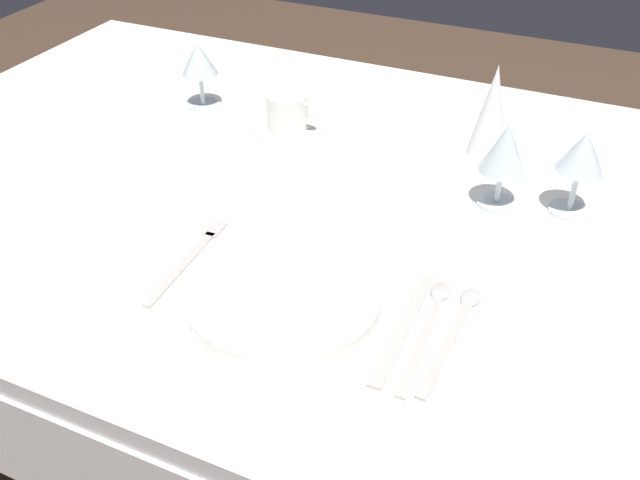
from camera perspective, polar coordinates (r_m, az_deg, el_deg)
ground_plane at (r=1.70m, az=1.23°, el=-17.88°), size 6.00×6.00×0.00m
dining_table at (r=1.23m, az=1.62°, el=0.50°), size 1.80×1.11×0.74m
dinner_plate at (r=0.97m, az=-2.94°, el=-4.34°), size 0.27×0.27×0.02m
fork_outer at (r=1.06m, az=-10.43°, el=-1.39°), size 0.03×0.22×0.00m
dinner_knife at (r=0.93m, az=6.67°, el=-7.12°), size 0.02×0.23×0.00m
spoon_soup at (r=0.94m, az=8.79°, el=-6.50°), size 0.03×0.23×0.01m
spoon_dessert at (r=0.94m, az=10.93°, el=-6.83°), size 0.03×0.22×0.01m
saucer_left at (r=1.38m, az=-2.62°, el=8.94°), size 0.13×0.13×0.01m
coffee_cup_left at (r=1.37m, az=-2.60°, el=10.35°), size 0.10×0.08×0.07m
wine_glass_centre at (r=1.47m, az=-9.72°, el=13.91°), size 0.07×0.07×0.14m
wine_glass_left at (r=1.15m, az=14.66°, el=6.96°), size 0.08×0.08×0.14m
wine_glass_right at (r=1.16m, az=20.37°, el=6.36°), size 0.07×0.07×0.14m
napkin_folded at (r=1.31m, az=13.68°, el=10.11°), size 0.07×0.07×0.17m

